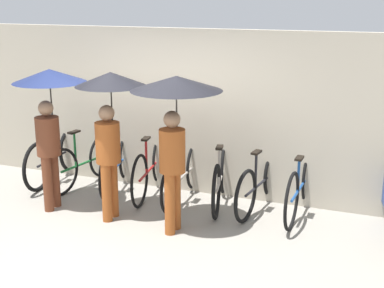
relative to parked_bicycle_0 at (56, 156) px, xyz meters
The scene contains 13 objects.
ground_plane 2.47m from the parked_bicycle_0, 37.11° to the right, with size 30.00×30.00×0.00m, color gray.
back_wall 2.14m from the parked_bicycle_0, 10.59° to the left, with size 13.10×0.12×2.43m.
parked_bicycle_0 is the anchor object (origin of this frame).
parked_bicycle_1 0.56m from the parked_bicycle_0, ahead, with size 0.44×1.70×0.99m.
parked_bicycle_2 1.11m from the parked_bicycle_0, ahead, with size 0.55×1.71×1.00m.
parked_bicycle_3 1.67m from the parked_bicycle_0, ahead, with size 0.48×1.81×0.98m.
parked_bicycle_4 2.23m from the parked_bicycle_0, ahead, with size 0.44×1.76×1.02m.
parked_bicycle_5 2.78m from the parked_bicycle_0, ahead, with size 0.53×1.71×1.05m.
parked_bicycle_6 3.34m from the parked_bicycle_0, ahead, with size 0.44×1.76×1.04m.
parked_bicycle_7 3.89m from the parked_bicycle_0, ahead, with size 0.44×1.84×1.00m.
pedestrian_leading 1.60m from the parked_bicycle_0, 55.24° to the right, with size 0.99×0.99×1.93m.
pedestrian_center 2.15m from the parked_bicycle_0, 31.03° to the right, with size 0.91×0.91×1.94m.
pedestrian_trailing 2.96m from the parked_bicycle_0, 21.79° to the right, with size 1.12×1.12×1.95m.
Camera 1 is at (3.04, -5.32, 2.87)m, focal length 50.00 mm.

